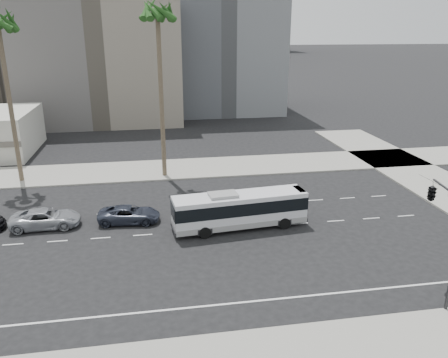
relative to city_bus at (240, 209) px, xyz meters
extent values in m
plane|color=black|center=(-1.29, -0.11, -1.53)|extent=(700.00, 700.00, 0.00)
cube|color=gray|center=(-1.29, 15.39, -1.45)|extent=(120.00, 7.00, 0.15)
cube|color=#635E5A|center=(-13.29, 44.89, 7.47)|extent=(24.00, 18.00, 18.00)
cube|color=#54575C|center=(6.71, 51.89, 11.47)|extent=(20.00, 20.00, 26.00)
cube|color=beige|center=(-3.29, 249.89, 20.47)|extent=(42.00, 42.00, 44.00)
cube|color=#4F5760|center=(68.71, 259.89, 28.47)|extent=(22.00, 22.00, 60.00)
cube|color=silver|center=(0.00, 0.00, 0.03)|extent=(10.22, 3.18, 2.25)
cube|color=black|center=(0.00, 0.00, 0.34)|extent=(10.29, 3.24, 0.95)
cube|color=gray|center=(0.00, 0.00, -0.96)|extent=(10.25, 3.22, 0.43)
cube|color=gray|center=(-1.30, 0.00, 1.25)|extent=(2.21, 1.58, 0.26)
cube|color=#262628|center=(4.77, 0.00, 1.03)|extent=(0.67, 1.60, 0.26)
cylinder|color=black|center=(3.21, -1.11, -1.09)|extent=(0.87, 0.26, 0.87)
cylinder|color=black|center=(3.21, 1.11, -1.09)|extent=(0.87, 0.26, 0.87)
cylinder|color=black|center=(-2.95, -1.11, -1.09)|extent=(0.87, 0.26, 0.87)
cylinder|color=black|center=(-2.95, 1.11, -1.09)|extent=(0.87, 0.26, 0.87)
imported|color=#2C3140|center=(-8.31, 2.41, -0.87)|extent=(2.61, 4.92, 1.32)
imported|color=#94979E|center=(-14.53, 2.54, -0.81)|extent=(2.49, 5.18, 1.42)
imported|color=#262628|center=(9.35, -8.79, 4.03)|extent=(2.98, 1.07, 1.18)
cylinder|color=brown|center=(-5.10, 13.31, 6.21)|extent=(0.43, 0.43, 15.47)
cylinder|color=brown|center=(-19.10, 14.02, 5.75)|extent=(0.46, 0.46, 14.55)
camera|label=1|loc=(-6.33, -30.25, 12.97)|focal=35.70mm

